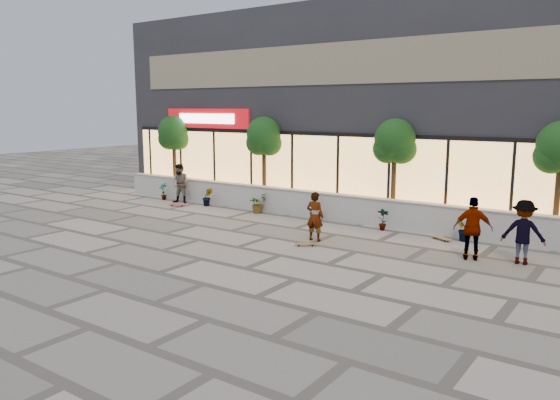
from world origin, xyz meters
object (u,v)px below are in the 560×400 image
Objects in this scene: tree_mideast at (395,144)px; skater_right_far at (523,232)px; tree_west at (174,135)px; tree_midwest at (264,139)px; skater_left at (181,184)px; skater_right_near at (473,229)px; skateboard_left at (177,205)px; skateboard_center at (306,244)px; skater_center at (315,216)px; skateboard_right_near at (441,238)px.

tree_mideast is 6.25m from skater_right_far.
tree_midwest is (5.50, 0.00, 0.00)m from tree_west.
skater_right_near reaches higher than skater_left.
tree_midwest is 5.34× the size of skateboard_left.
skater_center is at bearing 65.03° from skateboard_center.
skater_right_far reaches higher than skateboard_center.
skater_left is at bearing -159.20° from tree_midwest.
skater_right_near is (3.88, -3.29, -2.07)m from tree_mideast.
skateboard_center is at bearing -1.83° from skater_right_near.
tree_midwest is at bearing -20.92° from skater_right_far.
tree_west and tree_mideast have the same top height.
skater_center is 2.44× the size of skateboard_center.
skater_right_near is 13.22m from skateboard_left.
tree_west is at bearing -160.17° from skateboard_right_near.
tree_west is 12.02m from skateboard_center.
skater_center is 0.90× the size of skater_right_far.
skater_left is 14.90m from skater_right_far.
skater_right_far is 2.71× the size of skateboard_center.
skater_center is 0.91× the size of skater_left.
skater_right_far is at bearing -0.68° from skateboard_right_near.
tree_mideast reaches higher than skateboard_center.
skateboard_left is (-8.27, 1.85, -0.74)m from skater_center.
skateboard_left is (-9.25, -2.10, -2.91)m from tree_mideast.
tree_west is at bearing 180.00° from tree_mideast.
skater_right_near is at bearing -178.02° from skater_center.
skater_right_near is at bearing -25.25° from skater_left.
tree_west reaches higher than skater_right_far.
skater_center is (10.52, -3.94, -2.17)m from tree_west.
tree_mideast is (11.50, 0.00, 0.00)m from tree_west.
tree_west is at bearing -30.83° from skater_right_near.
tree_midwest is at bearing -43.83° from skater_center.
skateboard_left is at bearing -151.08° from skateboard_right_near.
tree_west is 5.07× the size of skateboard_right_near.
skater_center is at bearing 3.40° from skater_right_far.
tree_midwest is 7.58m from skateboard_center.
tree_mideast is at bearing 173.84° from skateboard_right_near.
tree_mideast is 5.88× the size of skateboard_center.
tree_mideast is 5.49m from skater_right_near.
tree_midwest is 2.41× the size of skater_center.
skater_right_far is 6.31m from skateboard_center.
skater_right_far is (16.64, -2.88, -2.08)m from tree_west.
skateboard_right_near is at bearing -149.75° from skater_center.
tree_west is 2.19× the size of skater_left.
skater_center is 8.51m from skateboard_left.
skater_left is at bearing -171.78° from tree_mideast.
skateboard_right_near is at bearing -33.08° from skater_right_far.
tree_midwest is at bearing 3.47° from skater_left.
tree_west is 15.86m from skater_right_near.
tree_mideast is 2.17× the size of skater_right_far.
skater_left is 2.32× the size of skateboard_right_near.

